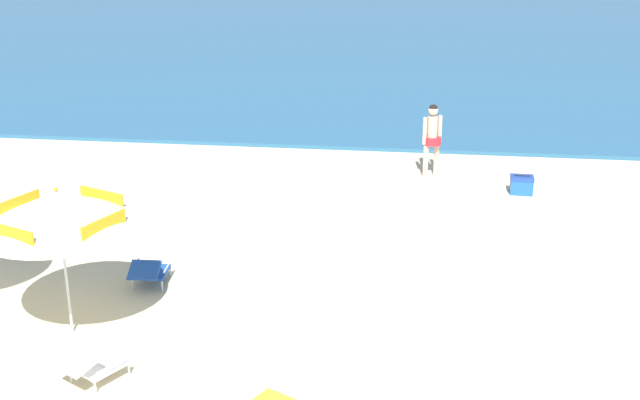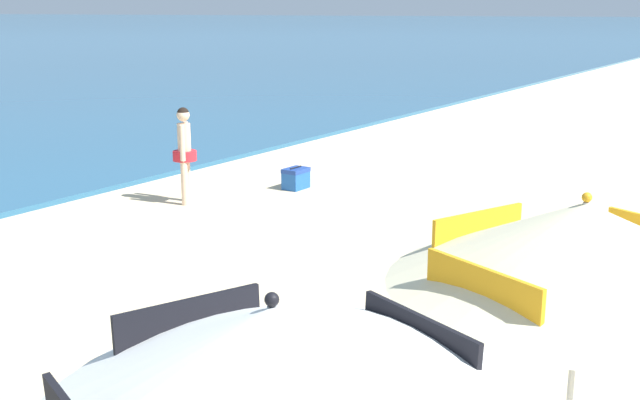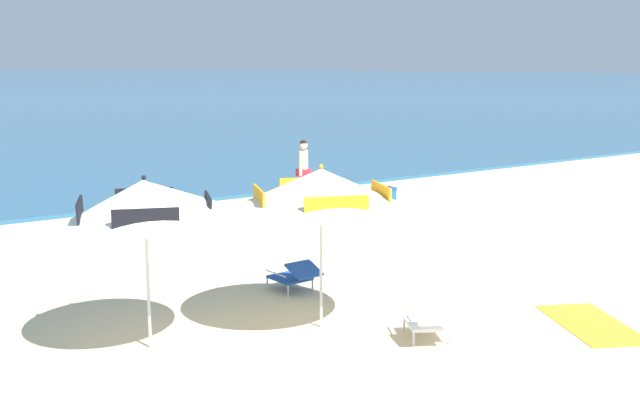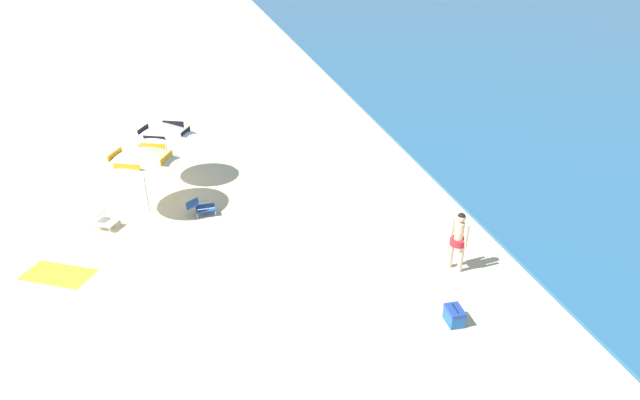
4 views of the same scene
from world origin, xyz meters
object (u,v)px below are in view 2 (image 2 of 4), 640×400
Objects in this scene: cooler_box at (296,178)px; beach_umbrella_striped_main at (583,246)px; person_standing_near_shore at (184,148)px; lounge_chair_beside_umbrella at (387,387)px; beach_umbrella_striped_second at (273,364)px.

beach_umbrella_striped_main is at bearing -135.53° from cooler_box.
cooler_box is (1.97, -0.99, -0.78)m from person_standing_near_shore.
lounge_chair_beside_umbrella is 1.80× the size of cooler_box.
lounge_chair_beside_umbrella is (2.92, 1.00, -1.67)m from beach_umbrella_striped_second.
beach_umbrella_striped_second reaches higher than lounge_chair_beside_umbrella.
beach_umbrella_striped_main reaches higher than cooler_box.
lounge_chair_beside_umbrella is at bearing -125.52° from person_standing_near_shore.
person_standing_near_shore reaches higher than cooler_box.
beach_umbrella_striped_main reaches higher than beach_umbrella_striped_second.
beach_umbrella_striped_second is at bearing -135.23° from person_standing_near_shore.
beach_umbrella_striped_main reaches higher than person_standing_near_shore.
beach_umbrella_striped_main is 1.90× the size of person_standing_near_shore.
cooler_box is (9.51, 6.49, -1.74)m from beach_umbrella_striped_second.
beach_umbrella_striped_second is 10.66m from person_standing_near_shore.
beach_umbrella_striped_second is at bearing 164.24° from beach_umbrella_striped_main.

